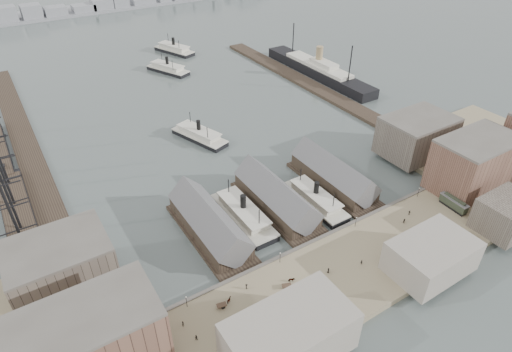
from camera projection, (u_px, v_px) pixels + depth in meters
ground at (305, 235)px, 139.18m from camera, size 900.00×900.00×0.00m
quay at (347, 272)px, 124.69m from camera, size 180.00×30.00×2.00m
seawall at (315, 242)px, 134.91m from camera, size 180.00×1.20×2.30m
east_land at (506, 163)px, 173.45m from camera, size 70.00×80.00×2.00m
west_wharf at (29, 155)px, 178.44m from camera, size 10.00×220.00×1.60m
east_wharf at (317, 89)px, 235.71m from camera, size 10.00×180.00×1.60m
ferry_shed_west at (209, 224)px, 136.87m from camera, size 14.00×42.00×12.60m
ferry_shed_center at (276, 197)px, 148.30m from camera, size 14.00×42.00×12.60m
ferry_shed_east at (333, 175)px, 159.74m from camera, size 14.00×42.00×12.60m
warehouse_west_front at (89, 345)px, 93.79m from camera, size 32.00×18.00×18.00m
warehouse_west_back at (62, 266)px, 115.82m from camera, size 26.00×20.00×14.00m
warehouse_east_front at (474, 164)px, 153.34m from camera, size 30.00×18.00×19.00m
warehouse_east_back at (416, 136)px, 174.16m from camera, size 28.00×20.00×15.00m
street_bldg_center at (431, 256)px, 121.73m from camera, size 24.00×16.00×10.00m
street_bldg_west at (289, 336)px, 99.17m from camera, size 30.00×16.00×12.00m
street_bldg_east at (507, 215)px, 136.15m from camera, size 18.00×14.00×11.00m
lamp_post_far_w at (186, 300)px, 111.84m from camera, size 0.44×0.44×3.92m
lamp_post_near_w at (280, 256)px, 125.04m from camera, size 0.44×0.44×3.92m
lamp_post_near_e at (356, 220)px, 138.24m from camera, size 0.44×0.44×3.92m
lamp_post_far_e at (419, 191)px, 151.43m from camera, size 0.44×0.44×3.92m
far_shore at (66, 10)px, 368.72m from camera, size 500.00×40.00×15.72m
ferry_docked_west at (243, 214)px, 144.12m from camera, size 9.17×30.58×10.92m
ferry_docked_east at (315, 199)px, 151.35m from camera, size 8.41×28.04×10.01m
ferry_open_near at (199, 135)px, 189.65m from camera, size 16.68×29.19×9.99m
ferry_open_mid at (168, 68)px, 257.31m from camera, size 19.05×29.26×10.08m
ferry_open_far at (174, 49)px, 286.64m from camera, size 19.09×31.31×10.74m
sailing_ship_near at (19, 218)px, 141.89m from camera, size 9.13×62.91×37.54m
ocean_steamer at (318, 70)px, 251.90m from camera, size 11.90×86.96×17.39m
tram at (454, 204)px, 146.61m from camera, size 3.20×10.55×3.71m
horse_cart_left at (227, 301)px, 113.73m from camera, size 4.83×2.28×1.64m
horse_cart_center at (290, 282)px, 119.29m from camera, size 4.90×2.95×1.56m
horse_cart_right at (420, 244)px, 132.01m from camera, size 4.62×1.80×1.48m
pedestrian_0 at (183, 324)px, 107.88m from camera, size 0.80×0.81×1.81m
pedestrian_1 at (196, 337)px, 104.75m from camera, size 0.98×0.91×1.62m
pedestrian_2 at (247, 287)px, 117.85m from camera, size 0.79×1.20×1.73m
pedestrian_3 at (335, 297)px, 114.87m from camera, size 0.59×1.09×1.77m
pedestrian_4 at (328, 270)px, 122.70m from camera, size 0.97×1.05×1.80m
pedestrian_5 at (362, 262)px, 125.50m from camera, size 0.66×0.73×1.65m
pedestrian_6 at (404, 221)px, 140.82m from camera, size 0.87×0.98×1.65m
pedestrian_7 at (423, 242)px, 132.38m from camera, size 1.19×0.87×1.65m
pedestrian_8 at (409, 213)px, 144.34m from camera, size 0.85×1.01×1.61m
pedestrian_9 at (459, 206)px, 147.07m from camera, size 0.81×0.91×1.57m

